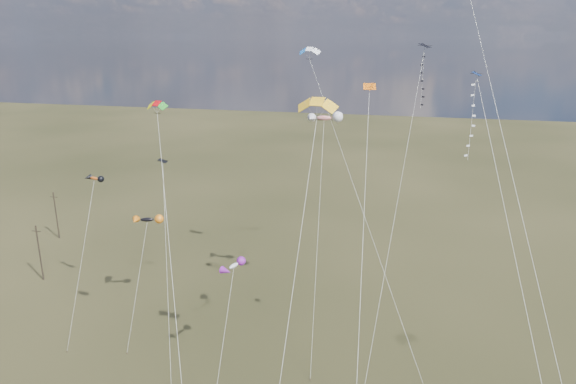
% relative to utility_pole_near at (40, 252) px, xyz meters
% --- Properties ---
extents(utility_pole_near, '(1.40, 0.20, 8.00)m').
position_rel_utility_pole_near_xyz_m(utility_pole_near, '(0.00, 0.00, 0.00)').
color(utility_pole_near, black).
rests_on(utility_pole_near, ground).
extents(utility_pole_far, '(1.40, 0.20, 8.00)m').
position_rel_utility_pole_near_xyz_m(utility_pole_far, '(-8.00, 14.00, 0.00)').
color(utility_pole_far, black).
rests_on(utility_pole_far, ground).
extents(diamond_black_high, '(4.18, 17.99, 31.77)m').
position_rel_utility_pole_near_xyz_m(diamond_black_high, '(48.86, -5.16, 23.10)').
color(diamond_black_high, black).
rests_on(diamond_black_high, ground).
extents(diamond_navy_tall, '(11.34, 26.53, 40.39)m').
position_rel_utility_pole_near_xyz_m(diamond_navy_tall, '(51.38, -12.60, 30.56)').
color(diamond_navy_tall, '#101A45').
rests_on(diamond_navy_tall, ground).
extents(diamond_black_mid, '(5.08, 10.71, 20.22)m').
position_rel_utility_pole_near_xyz_m(diamond_black_mid, '(24.65, -10.12, 10.89)').
color(diamond_black_mid, black).
rests_on(diamond_black_mid, ground).
extents(diamond_navy_right, '(7.69, 22.67, 29.87)m').
position_rel_utility_pole_near_xyz_m(diamond_navy_right, '(53.22, -14.82, 20.99)').
color(diamond_navy_right, '#0F214E').
rests_on(diamond_navy_right, ground).
extents(diamond_orange_center, '(2.82, 25.74, 28.87)m').
position_rel_utility_pole_near_xyz_m(diamond_orange_center, '(45.64, -21.06, 16.32)').
color(diamond_orange_center, '#D85D0B').
rests_on(diamond_orange_center, ground).
extents(parafoil_yellow, '(3.01, 17.23, 28.63)m').
position_rel_utility_pole_near_xyz_m(parafoil_yellow, '(41.73, -18.60, 23.73)').
color(parafoil_yellow, gold).
rests_on(parafoil_yellow, ground).
extents(parafoil_blue_white, '(17.33, 21.61, 31.61)m').
position_rel_utility_pole_near_xyz_m(parafoil_blue_white, '(36.23, 6.11, 26.70)').
color(parafoil_blue_white, blue).
rests_on(parafoil_blue_white, ground).
extents(parafoil_tricolor, '(9.89, 16.30, 27.54)m').
position_rel_utility_pole_near_xyz_m(parafoil_tricolor, '(27.87, -16.10, 22.64)').
color(parafoil_tricolor, '#DFD707').
rests_on(parafoil_tricolor, ground).
extents(novelty_black_orange, '(3.28, 9.81, 12.54)m').
position_rel_utility_pole_near_xyz_m(novelty_black_orange, '(19.18, -4.18, 7.88)').
color(novelty_black_orange, black).
rests_on(novelty_black_orange, ground).
extents(novelty_orange_black, '(3.47, 11.84, 16.71)m').
position_rel_utility_pole_near_xyz_m(novelty_orange_black, '(12.15, -3.31, 12.11)').
color(novelty_orange_black, '#CE5519').
rests_on(novelty_orange_black, ground).
extents(novelty_white_purple, '(1.68, 10.53, 12.54)m').
position_rel_utility_pole_near_xyz_m(novelty_white_purple, '(33.28, -13.86, 7.94)').
color(novelty_white_purple, silver).
rests_on(novelty_white_purple, ground).
extents(novelty_redwhite_stripe, '(3.39, 14.66, 24.47)m').
position_rel_utility_pole_near_xyz_m(novelty_redwhite_stripe, '(38.87, 1.22, 19.61)').
color(novelty_redwhite_stripe, red).
rests_on(novelty_redwhite_stripe, ground).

